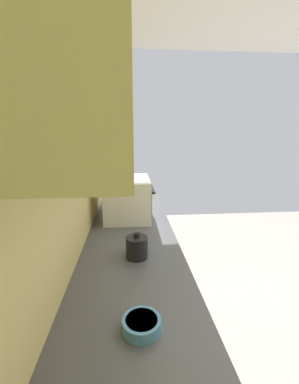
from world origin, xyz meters
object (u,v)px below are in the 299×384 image
object	(u,v)px
kettle	(137,247)
microwave	(128,198)
bowl	(142,324)
oven_range	(131,221)

from	to	relation	value
kettle	microwave	bearing A→B (deg)	4.47
bowl	kettle	bearing A→B (deg)	-0.00
oven_range	microwave	size ratio (longest dim) A/B	2.23
microwave	kettle	bearing A→B (deg)	-175.53
microwave	bowl	distance (m)	1.22
microwave	bowl	world-z (taller)	microwave
bowl	kettle	xyz separation A→B (m)	(0.52, -0.00, 0.04)
bowl	kettle	distance (m)	0.52
oven_range	kettle	distance (m)	1.79
microwave	bowl	size ratio (longest dim) A/B	3.41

